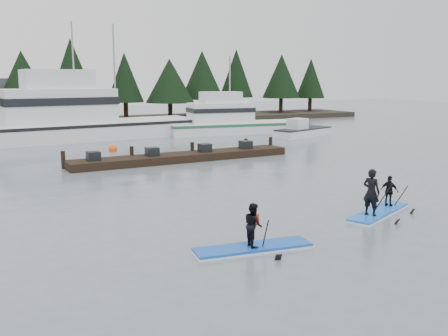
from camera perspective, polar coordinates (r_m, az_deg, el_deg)
name	(u,v)px	position (r m, az deg, el deg)	size (l,w,h in m)	color
ground	(302,228)	(17.31, 8.87, -6.77)	(160.00, 160.00, 0.00)	slate
far_shore	(77,122)	(56.52, -16.41, 5.04)	(70.00, 8.00, 0.60)	#2D281E
treeline	(78,125)	(56.54, -16.40, 4.74)	(60.00, 4.00, 8.00)	black
fishing_boat_large	(81,129)	(43.37, -16.01, 4.29)	(19.63, 7.33, 10.65)	white
fishing_boat_medium	(232,127)	(46.16, 0.96, 4.67)	(13.00, 5.01, 7.80)	white
skiff	(303,132)	(44.18, 9.07, 4.05)	(6.07, 1.82, 0.71)	white
floating_dock	(183,157)	(30.78, -4.70, 1.25)	(13.98, 1.86, 0.47)	black
buoy_c	(272,131)	(48.08, 5.50, 4.21)	(0.62, 0.62, 0.62)	#FF580C
buoy_b	(113,151)	(35.60, -12.57, 1.89)	(0.58, 0.58, 0.58)	#FF580C
paddleboard_solo	(253,236)	(14.89, 3.35, -7.76)	(3.63, 1.32, 1.86)	blue
paddleboard_duo	(378,200)	(19.44, 17.23, -3.46)	(3.72, 2.27, 2.31)	blue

